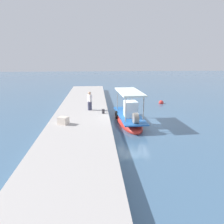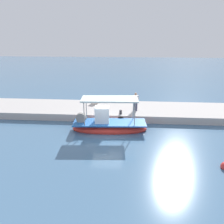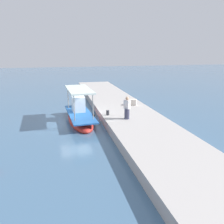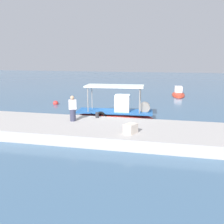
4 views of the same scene
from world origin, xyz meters
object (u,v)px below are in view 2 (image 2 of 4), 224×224
Objects in this scene: mooring_bollard at (121,112)px; cargo_crate at (95,101)px; fisherman_near_bollard at (135,102)px; main_fishing_boat at (109,125)px.

cargo_crate is (2.75, -2.98, 0.08)m from mooring_bollard.
cargo_crate is at bearing -23.93° from fisherman_near_bollard.
cargo_crate is at bearing -69.78° from main_fishing_boat.
main_fishing_boat is 4.05m from fisherman_near_bollard.
fisherman_near_bollard is (-2.20, -3.27, 0.93)m from main_fishing_boat.
main_fishing_boat is at bearing 55.97° from fisherman_near_bollard.
cargo_crate is (1.87, -5.07, 0.44)m from main_fishing_boat.
main_fishing_boat is at bearing 67.09° from mooring_bollard.
fisherman_near_bollard is at bearing -138.45° from mooring_bollard.
mooring_bollard is at bearing -112.91° from main_fishing_boat.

